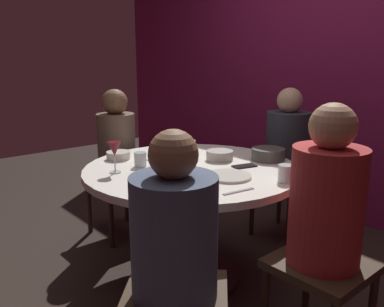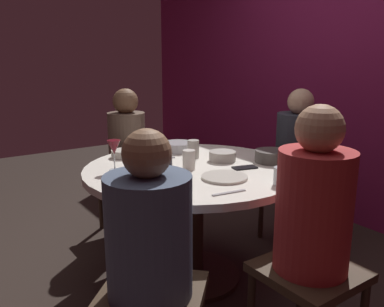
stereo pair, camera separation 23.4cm
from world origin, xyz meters
name	(u,v)px [view 1 (the left image)]	position (x,y,z in m)	size (l,w,h in m)	color
ground_plane	(192,277)	(0.00, 0.00, 0.00)	(8.00, 8.00, 0.00)	#2D231E
back_wall	(344,64)	(0.00, 1.65, 1.30)	(6.00, 0.10, 2.60)	maroon
dining_table	(192,192)	(0.00, 0.00, 0.56)	(1.27, 1.27, 0.72)	silver
seated_diner_left	(117,147)	(-0.86, 0.00, 0.70)	(0.40, 0.40, 1.13)	#3F2D1E
seated_diner_back	(287,147)	(0.00, 0.93, 0.71)	(0.40, 0.40, 1.14)	#3F2D1E
seated_diner_right	(326,207)	(0.88, 0.00, 0.72)	(0.40, 0.40, 1.18)	#3F2D1E
seated_diner_front_right	(174,241)	(0.65, -0.65, 0.69)	(0.57, 0.57, 1.11)	#3F2D1E
candle_holder	(167,162)	(-0.08, -0.13, 0.76)	(0.07, 0.07, 0.09)	black
wine_glass	(114,150)	(-0.19, -0.41, 0.85)	(0.08, 0.08, 0.18)	silver
dinner_plate	(229,176)	(0.29, 0.01, 0.73)	(0.25, 0.25, 0.01)	beige
cell_phone	(244,166)	(0.20, 0.23, 0.73)	(0.07, 0.14, 0.01)	black
bowl_serving_large	(172,147)	(-0.39, 0.15, 0.75)	(0.22, 0.22, 0.06)	#B7B7BC
bowl_salad_center	(161,173)	(0.08, -0.29, 0.76)	(0.13, 0.13, 0.07)	beige
bowl_small_white	(118,155)	(-0.44, -0.23, 0.75)	(0.15, 0.15, 0.05)	beige
bowl_sauce_side	(220,155)	(-0.01, 0.24, 0.75)	(0.17, 0.17, 0.06)	#B2ADA3
bowl_rice_portion	(268,154)	(0.19, 0.47, 0.76)	(0.21, 0.21, 0.07)	#4C4742
cup_near_candle	(190,149)	(-0.17, 0.13, 0.78)	(0.07, 0.07, 0.12)	#B2ADA3
cup_by_left_diner	(140,159)	(-0.20, -0.23, 0.77)	(0.07, 0.07, 0.09)	silver
cup_by_right_diner	(163,183)	(0.26, -0.40, 0.77)	(0.08, 0.08, 0.09)	silver
cup_center_front	(285,173)	(0.54, 0.17, 0.77)	(0.08, 0.08, 0.09)	silver
cup_far_edge	(190,160)	(0.03, -0.05, 0.78)	(0.07, 0.07, 0.11)	silver
cup_beside_wine	(190,189)	(0.40, -0.36, 0.77)	(0.07, 0.07, 0.09)	#B2ADA3
fork_near_plate	(239,191)	(0.49, -0.13, 0.73)	(0.02, 0.18, 0.01)	#B7B7BC
knife_near_plate	(158,159)	(-0.27, -0.05, 0.73)	(0.02, 0.18, 0.01)	#B7B7BC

